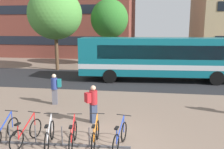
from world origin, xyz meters
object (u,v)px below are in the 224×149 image
(commuter_teal_pack_0, at_px, (55,87))
(street_tree_2, at_px, (55,14))
(parked_bicycle_red_4, at_px, (73,136))
(parked_bicycle_orange_5, at_px, (95,135))
(commuter_red_pack_2, at_px, (93,102))
(parked_bicycle_blue_6, at_px, (120,137))
(street_tree_1, at_px, (109,19))
(city_bus, at_px, (160,57))
(parked_bicycle_blue_1, at_px, (4,132))
(parked_bicycle_red_2, at_px, (26,133))
(parked_bicycle_silver_3, at_px, (49,135))

(commuter_teal_pack_0, distance_m, street_tree_2, 11.49)
(parked_bicycle_red_4, distance_m, parked_bicycle_orange_5, 0.75)
(commuter_red_pack_2, bearing_deg, street_tree_2, 74.35)
(parked_bicycle_blue_6, distance_m, street_tree_1, 18.25)
(city_bus, relative_size, parked_bicycle_red_4, 7.11)
(commuter_teal_pack_0, bearing_deg, commuter_red_pack_2, 125.91)
(parked_bicycle_blue_1, distance_m, street_tree_2, 15.54)
(parked_bicycle_blue_1, distance_m, parked_bicycle_orange_5, 3.21)
(parked_bicycle_blue_6, distance_m, street_tree_2, 16.80)
(parked_bicycle_blue_1, bearing_deg, parked_bicycle_red_4, -86.29)
(parked_bicycle_red_2, distance_m, parked_bicycle_silver_3, 0.85)
(parked_bicycle_silver_3, xyz_separation_m, commuter_teal_pack_0, (-1.50, 4.39, 0.55))
(commuter_teal_pack_0, relative_size, street_tree_2, 0.22)
(parked_bicycle_red_2, height_order, parked_bicycle_blue_6, same)
(parked_bicycle_orange_5, bearing_deg, parked_bicycle_blue_6, -95.49)
(parked_bicycle_red_2, bearing_deg, commuter_teal_pack_0, 18.01)
(city_bus, relative_size, commuter_teal_pack_0, 7.52)
(parked_bicycle_red_2, bearing_deg, street_tree_1, 9.14)
(street_tree_1, bearing_deg, parked_bicycle_blue_6, -79.81)
(parked_bicycle_silver_3, height_order, commuter_red_pack_2, commuter_red_pack_2)
(commuter_teal_pack_0, relative_size, commuter_red_pack_2, 1.00)
(parked_bicycle_red_2, xyz_separation_m, parked_bicycle_orange_5, (2.38, 0.19, 0.00))
(commuter_red_pack_2, bearing_deg, parked_bicycle_blue_6, -98.24)
(parked_bicycle_red_4, bearing_deg, parked_bicycle_silver_3, 85.80)
(city_bus, bearing_deg, parked_bicycle_blue_6, 77.55)
(parked_bicycle_silver_3, relative_size, street_tree_1, 0.25)
(parked_bicycle_blue_1, xyz_separation_m, street_tree_1, (0.91, 17.60, 4.42))
(parked_bicycle_orange_5, bearing_deg, street_tree_1, 3.39)
(city_bus, height_order, street_tree_1, street_tree_1)
(commuter_red_pack_2, bearing_deg, parked_bicycle_orange_5, -117.35)
(parked_bicycle_silver_3, bearing_deg, street_tree_1, -10.21)
(parked_bicycle_blue_1, xyz_separation_m, parked_bicycle_red_4, (2.47, 0.04, 0.00))
(parked_bicycle_red_2, distance_m, parked_bicycle_orange_5, 2.39)
(parked_bicycle_blue_1, relative_size, street_tree_1, 0.25)
(parked_bicycle_blue_6, bearing_deg, city_bus, -0.33)
(commuter_teal_pack_0, xyz_separation_m, street_tree_2, (-3.75, 10.01, 4.22))
(parked_bicycle_blue_1, distance_m, parked_bicycle_red_2, 0.83)
(parked_bicycle_orange_5, xyz_separation_m, commuter_red_pack_2, (-0.55, 1.99, 0.54))
(parked_bicycle_orange_5, height_order, street_tree_2, street_tree_2)
(parked_bicycle_red_2, xyz_separation_m, street_tree_2, (-4.41, 14.36, 4.76))
(commuter_red_pack_2, distance_m, street_tree_1, 16.00)
(parked_bicycle_orange_5, bearing_deg, parked_bicycle_red_2, 90.50)
(city_bus, bearing_deg, parked_bicycle_blue_1, 58.96)
(parked_bicycle_red_4, bearing_deg, parked_bicycle_blue_6, -94.40)
(parked_bicycle_red_4, relative_size, parked_bicycle_orange_5, 0.99)
(parked_bicycle_orange_5, bearing_deg, commuter_teal_pack_0, 32.00)
(parked_bicycle_red_4, xyz_separation_m, street_tree_2, (-6.05, 14.32, 4.76))
(parked_bicycle_blue_1, distance_m, parked_bicycle_blue_6, 4.05)
(city_bus, height_order, parked_bicycle_blue_1, city_bus)
(commuter_red_pack_2, bearing_deg, parked_bicycle_blue_1, 176.61)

